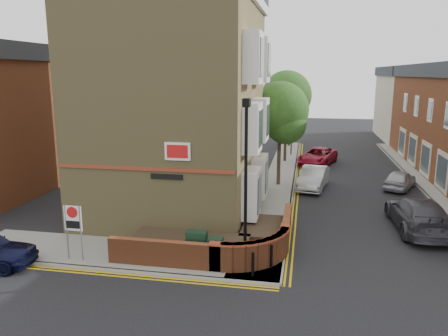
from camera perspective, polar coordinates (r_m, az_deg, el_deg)
ground at (r=16.30m, az=-3.64°, el=-14.27°), size 120.00×120.00×0.00m
pavement_corner at (r=18.65m, az=-13.13°, el=-10.84°), size 13.00×3.00×0.12m
pavement_main at (r=31.01m, az=7.33°, el=-1.29°), size 2.00×32.00×0.12m
kerb_side at (r=17.41m, az=-15.16°, el=-12.67°), size 13.00×0.15×0.12m
kerb_main_near at (r=30.97m, az=9.18°, el=-1.36°), size 0.15×32.00×0.12m
kerb_main_far at (r=28.98m, az=25.02°, el=-3.33°), size 0.15×40.00×0.12m
yellow_lines_side at (r=17.23m, az=-15.52°, el=-13.16°), size 13.00×0.28×0.01m
yellow_lines_main at (r=30.98m, az=9.64°, el=-1.48°), size 0.28×32.00×0.01m
corner_building at (r=23.08m, az=-5.80°, el=9.60°), size 8.95×10.40×13.60m
garden_wall at (r=18.51m, az=-1.69°, el=-10.89°), size 6.80×6.00×1.20m
lamppost at (r=15.94m, az=2.85°, el=-2.02°), size 0.25×0.50×6.30m
utility_cabinet_large at (r=17.22m, az=-3.57°, el=-10.14°), size 0.80×0.45×1.20m
utility_cabinet_small at (r=16.80m, az=-1.13°, el=-10.89°), size 0.55×0.40×1.10m
bollard_near at (r=16.07m, az=3.78°, el=-12.42°), size 0.11×0.11×0.90m
bollard_far at (r=16.75m, az=6.21°, el=-11.41°), size 0.11×0.11×0.90m
zone_sign at (r=17.91m, az=-19.10°, el=-6.76°), size 0.72×0.07×2.20m
far_terrace_cream at (r=53.31m, az=22.67°, el=7.87°), size 5.40×12.40×8.00m
tree_near at (r=28.32m, az=7.34°, el=6.96°), size 3.64×3.65×6.70m
tree_mid at (r=36.25m, az=8.17°, el=8.86°), size 4.03×4.03×7.42m
tree_far at (r=44.25m, az=8.67°, el=9.07°), size 3.81×3.81×7.00m
traffic_light_assembly at (r=39.39m, az=8.86°, el=5.57°), size 0.20×0.16×4.20m
silver_car_near at (r=28.59m, az=11.59°, el=-1.28°), size 2.21×4.46×1.41m
red_car_main at (r=36.22m, az=12.12°, el=1.50°), size 3.63×5.36×1.36m
grey_car_far at (r=22.55m, az=24.05°, el=-5.55°), size 2.41×5.50×1.57m
silver_car_far at (r=30.14m, az=22.01°, el=-1.42°), size 2.77×3.86×1.22m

